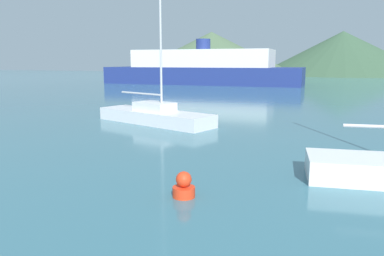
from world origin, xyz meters
The scene contains 5 objects.
sailboat_middle centered at (-5.00, 21.17, 0.50)m, with size 7.41×4.40×11.58m.
ferry_distant centered at (-13.22, 57.22, 2.23)m, with size 29.51×9.10×6.65m.
buoy_marker centered at (0.39, 10.95, 0.27)m, with size 0.57×0.57×0.66m.
hill_west centered at (-22.96, 96.43, 5.37)m, with size 43.59×43.59×10.73m.
hill_central centered at (8.74, 107.18, 5.47)m, with size 42.18×42.18×10.93m.
Camera 1 is at (3.45, 2.51, 3.37)m, focal length 35.00 mm.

